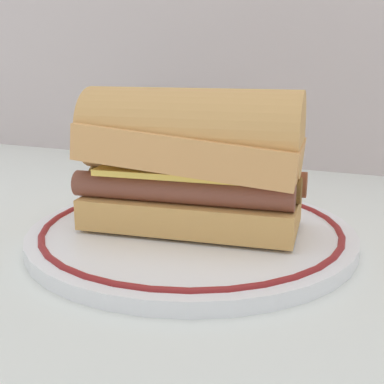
% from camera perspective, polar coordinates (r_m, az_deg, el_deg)
% --- Properties ---
extents(ground_plane, '(1.50, 1.50, 0.00)m').
position_cam_1_polar(ground_plane, '(0.46, -0.05, -5.37)').
color(ground_plane, silver).
extents(plate, '(0.29, 0.29, 0.01)m').
position_cam_1_polar(plate, '(0.46, -0.00, -4.52)').
color(plate, white).
rests_on(plate, ground_plane).
extents(sausage_sandwich, '(0.19, 0.11, 0.12)m').
position_cam_1_polar(sausage_sandwich, '(0.44, 0.00, 3.76)').
color(sausage_sandwich, tan).
rests_on(sausage_sandwich, plate).
extents(drinking_glass, '(0.06, 0.06, 0.11)m').
position_cam_1_polar(drinking_glass, '(0.71, -6.86, 5.62)').
color(drinking_glass, silver).
rests_on(drinking_glass, ground_plane).
extents(salt_shaker, '(0.03, 0.03, 0.07)m').
position_cam_1_polar(salt_shaker, '(0.63, 2.47, 3.52)').
color(salt_shaker, white).
rests_on(salt_shaker, ground_plane).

